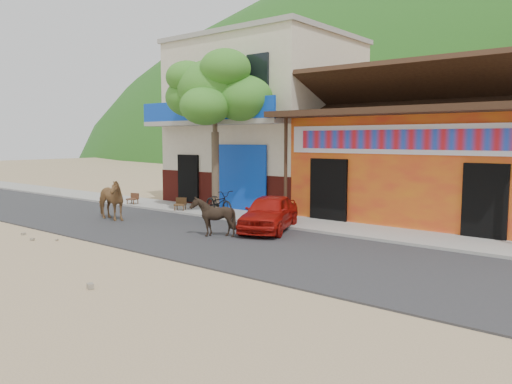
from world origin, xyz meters
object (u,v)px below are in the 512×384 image
(cow_dark, at_px, (213,217))
(cafe_chair_left, at_px, (132,194))
(red_car, at_px, (269,213))
(cafe_chair_right, at_px, (180,199))
(cow_tan, at_px, (108,199))
(tree, at_px, (215,132))
(scooter, at_px, (219,203))

(cow_dark, height_order, cafe_chair_left, cow_dark)
(cow_dark, relative_size, red_car, 0.36)
(cafe_chair_right, bearing_deg, cow_tan, -135.37)
(cow_dark, bearing_deg, tree, -130.07)
(red_car, height_order, cafe_chair_left, red_car)
(tree, bearing_deg, cow_dark, -47.34)
(scooter, bearing_deg, red_car, -91.51)
(cow_dark, relative_size, scooter, 0.67)
(tree, bearing_deg, cafe_chair_left, -173.52)
(tree, bearing_deg, cow_tan, -121.34)
(red_car, bearing_deg, cow_dark, -133.15)
(cafe_chair_left, height_order, cafe_chair_right, cafe_chair_right)
(tree, relative_size, red_car, 1.84)
(cow_tan, xyz_separation_m, scooter, (2.62, 2.85, -0.18))
(cow_dark, bearing_deg, cow_tan, -81.01)
(cafe_chair_right, bearing_deg, cafe_chair_left, 146.54)
(red_car, bearing_deg, cow_tan, 176.83)
(cafe_chair_left, bearing_deg, tree, -10.73)
(scooter, relative_size, cafe_chair_left, 2.06)
(cow_tan, distance_m, red_car, 5.95)
(cafe_chair_left, bearing_deg, cow_dark, -37.21)
(cafe_chair_left, distance_m, cafe_chair_right, 2.98)
(cow_tan, height_order, cow_dark, cow_tan)
(cow_tan, distance_m, cafe_chair_right, 2.88)
(cow_tan, distance_m, scooter, 3.87)
(cafe_chair_right, bearing_deg, tree, -14.11)
(cow_dark, height_order, red_car, cow_dark)
(cow_tan, bearing_deg, tree, -27.92)
(scooter, bearing_deg, tree, 67.73)
(cow_tan, height_order, red_car, cow_tan)
(cow_tan, bearing_deg, cow_dark, -84.86)
(tree, distance_m, red_car, 4.60)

